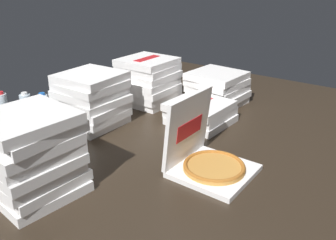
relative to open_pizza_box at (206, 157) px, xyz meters
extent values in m
cube|color=#2D2319|center=(0.20, 0.24, -0.09)|extent=(3.20, 2.40, 0.02)
cube|color=white|center=(0.00, -0.05, -0.06)|extent=(0.36, 0.36, 0.03)
cylinder|color=#C6893D|center=(0.00, -0.05, -0.04)|extent=(0.30, 0.30, 0.02)
torus|color=#A96324|center=(0.00, -0.05, -0.03)|extent=(0.30, 0.30, 0.02)
cube|color=white|center=(0.00, 0.11, 0.13)|extent=(0.36, 0.06, 0.36)
cube|color=red|center=(0.00, 0.10, 0.12)|extent=(0.21, 0.01, 0.09)
cube|color=white|center=(0.50, 0.34, -0.05)|extent=(0.37, 0.37, 0.05)
cube|color=white|center=(0.50, 0.34, -0.01)|extent=(0.37, 0.37, 0.05)
cube|color=white|center=(0.49, 0.34, 0.04)|extent=(0.37, 0.37, 0.05)
cube|color=red|center=(0.49, 0.34, 0.07)|extent=(0.23, 0.07, 0.00)
cube|color=white|center=(0.06, 0.89, -0.05)|extent=(0.36, 0.36, 0.05)
cube|color=white|center=(0.06, 0.88, -0.01)|extent=(0.37, 0.37, 0.05)
cube|color=red|center=(0.06, 0.88, 0.02)|extent=(0.23, 0.07, 0.00)
cube|color=white|center=(0.06, 0.88, 0.04)|extent=(0.38, 0.38, 0.05)
cube|color=red|center=(0.06, 0.88, 0.07)|extent=(0.24, 0.08, 0.00)
cube|color=white|center=(0.07, 0.88, 0.09)|extent=(0.37, 0.37, 0.05)
cube|color=white|center=(0.07, 0.90, 0.14)|extent=(0.38, 0.38, 0.05)
cube|color=red|center=(0.07, 0.90, 0.16)|extent=(0.24, 0.08, 0.00)
cube|color=white|center=(0.07, 0.89, 0.18)|extent=(0.36, 0.36, 0.05)
cube|color=red|center=(0.07, 0.89, 0.21)|extent=(0.23, 0.07, 0.00)
cube|color=white|center=(0.08, 0.89, 0.23)|extent=(0.38, 0.38, 0.05)
cube|color=white|center=(0.59, 0.86, -0.05)|extent=(0.37, 0.37, 0.05)
cube|color=red|center=(0.59, 0.86, -0.03)|extent=(0.23, 0.07, 0.00)
cube|color=white|center=(0.59, 0.85, -0.01)|extent=(0.36, 0.36, 0.05)
cube|color=white|center=(0.58, 0.84, 0.04)|extent=(0.36, 0.36, 0.05)
cube|color=red|center=(0.58, 0.84, 0.07)|extent=(0.23, 0.07, 0.00)
cube|color=white|center=(0.58, 0.85, 0.09)|extent=(0.36, 0.36, 0.05)
cube|color=white|center=(0.59, 0.85, 0.14)|extent=(0.36, 0.36, 0.05)
cube|color=white|center=(0.60, 0.86, 0.18)|extent=(0.37, 0.37, 0.05)
cube|color=white|center=(0.59, 0.86, 0.23)|extent=(0.36, 0.36, 0.05)
cube|color=red|center=(0.59, 0.86, 0.26)|extent=(0.23, 0.07, 0.00)
cube|color=white|center=(0.88, 0.44, -0.05)|extent=(0.39, 0.39, 0.05)
cube|color=red|center=(0.88, 0.44, -0.03)|extent=(0.24, 0.09, 0.00)
cube|color=white|center=(0.88, 0.42, -0.01)|extent=(0.37, 0.37, 0.05)
cube|color=red|center=(0.88, 0.42, 0.02)|extent=(0.23, 0.07, 0.00)
cube|color=white|center=(0.88, 0.44, 0.04)|extent=(0.38, 0.38, 0.05)
cube|color=red|center=(0.88, 0.44, 0.07)|extent=(0.24, 0.08, 0.00)
cube|color=white|center=(0.87, 0.44, 0.09)|extent=(0.39, 0.39, 0.05)
cube|color=white|center=(0.87, 0.44, 0.14)|extent=(0.38, 0.38, 0.05)
cube|color=white|center=(-0.61, 0.51, -0.05)|extent=(0.39, 0.39, 0.05)
cube|color=white|center=(-0.61, 0.52, -0.01)|extent=(0.37, 0.37, 0.05)
cube|color=red|center=(-0.61, 0.52, 0.02)|extent=(0.23, 0.07, 0.00)
cube|color=white|center=(-0.63, 0.52, 0.04)|extent=(0.37, 0.37, 0.05)
cube|color=white|center=(-0.62, 0.51, 0.09)|extent=(0.38, 0.38, 0.05)
cube|color=red|center=(-0.62, 0.51, 0.11)|extent=(0.23, 0.08, 0.00)
cube|color=white|center=(-0.62, 0.52, 0.14)|extent=(0.39, 0.39, 0.05)
cube|color=red|center=(-0.62, 0.52, 0.16)|extent=(0.24, 0.09, 0.00)
cube|color=white|center=(-0.62, 0.51, 0.18)|extent=(0.37, 0.37, 0.05)
cube|color=white|center=(-0.61, 0.51, 0.23)|extent=(0.36, 0.36, 0.05)
cube|color=white|center=(-0.62, 0.51, 0.28)|extent=(0.38, 0.38, 0.05)
cylinder|color=#B7BABF|center=(-0.41, 1.04, 0.00)|extent=(0.29, 0.29, 0.15)
cylinder|color=silver|center=(-0.21, 1.19, 0.03)|extent=(0.07, 0.07, 0.21)
cylinder|color=white|center=(-0.21, 1.19, 0.14)|extent=(0.04, 0.04, 0.02)
cylinder|color=white|center=(-0.31, 0.79, 0.03)|extent=(0.07, 0.07, 0.21)
cylinder|color=red|center=(-0.31, 0.79, 0.14)|extent=(0.04, 0.04, 0.02)
cylinder|color=white|center=(-0.29, 1.32, 0.03)|extent=(0.07, 0.07, 0.21)
cylinder|color=red|center=(-0.29, 1.32, 0.14)|extent=(0.04, 0.04, 0.02)
cylinder|color=white|center=(-0.15, 1.10, 0.03)|extent=(0.07, 0.07, 0.21)
cylinder|color=blue|center=(-0.15, 1.10, 0.14)|extent=(0.04, 0.04, 0.02)
camera|label=1|loc=(-1.32, -0.75, 0.84)|focal=37.45mm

